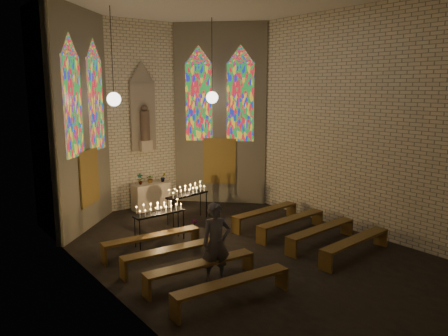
{
  "coord_description": "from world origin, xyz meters",
  "views": [
    {
      "loc": [
        -7.52,
        -9.02,
        4.58
      ],
      "look_at": [
        0.17,
        1.1,
        2.21
      ],
      "focal_mm": 35.0,
      "sensor_mm": 36.0,
      "label": 1
    }
  ],
  "objects_px": {
    "votive_stand_left": "(159,211)",
    "visitor": "(216,243)",
    "altar": "(151,196)",
    "votive_stand_right": "(187,192)",
    "aisle_flower_pot": "(194,226)"
  },
  "relations": [
    {
      "from": "votive_stand_left",
      "to": "votive_stand_right",
      "type": "bearing_deg",
      "value": 34.61
    },
    {
      "from": "votive_stand_left",
      "to": "visitor",
      "type": "relative_size",
      "value": 0.83
    },
    {
      "from": "votive_stand_right",
      "to": "aisle_flower_pot",
      "type": "bearing_deg",
      "value": -122.7
    },
    {
      "from": "altar",
      "to": "aisle_flower_pot",
      "type": "bearing_deg",
      "value": -94.04
    },
    {
      "from": "altar",
      "to": "votive_stand_left",
      "type": "height_order",
      "value": "votive_stand_left"
    },
    {
      "from": "votive_stand_left",
      "to": "visitor",
      "type": "xyz_separation_m",
      "value": [
        -0.21,
        -3.11,
        -0.04
      ]
    },
    {
      "from": "altar",
      "to": "votive_stand_left",
      "type": "xyz_separation_m",
      "value": [
        -1.55,
        -3.46,
        0.5
      ]
    },
    {
      "from": "altar",
      "to": "votive_stand_right",
      "type": "bearing_deg",
      "value": -82.81
    },
    {
      "from": "votive_stand_right",
      "to": "visitor",
      "type": "bearing_deg",
      "value": -123.85
    },
    {
      "from": "aisle_flower_pot",
      "to": "votive_stand_left",
      "type": "relative_size",
      "value": 0.27
    },
    {
      "from": "visitor",
      "to": "votive_stand_left",
      "type": "bearing_deg",
      "value": 102.13
    },
    {
      "from": "aisle_flower_pot",
      "to": "visitor",
      "type": "xyz_separation_m",
      "value": [
        -1.52,
        -3.28,
        0.74
      ]
    },
    {
      "from": "aisle_flower_pot",
      "to": "visitor",
      "type": "height_order",
      "value": "visitor"
    },
    {
      "from": "aisle_flower_pot",
      "to": "votive_stand_right",
      "type": "height_order",
      "value": "votive_stand_right"
    },
    {
      "from": "altar",
      "to": "votive_stand_right",
      "type": "distance_m",
      "value": 2.21
    }
  ]
}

